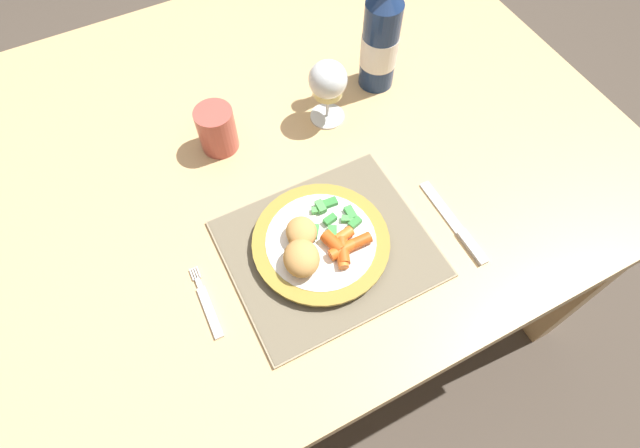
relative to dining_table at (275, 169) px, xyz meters
name	(u,v)px	position (x,y,z in m)	size (l,w,h in m)	color
ground_plane	(291,292)	(0.00, 0.00, -0.66)	(6.00, 6.00, 0.00)	#4C4238
dining_table	(275,169)	(0.00, 0.00, 0.00)	(1.34, 1.03, 0.74)	tan
placemat	(328,248)	(-0.01, -0.25, 0.08)	(0.34, 0.29, 0.01)	gray
dinner_plate	(321,243)	(-0.02, -0.25, 0.10)	(0.23, 0.23, 0.02)	white
breaded_croquettes	(302,245)	(-0.06, -0.25, 0.13)	(0.09, 0.12, 0.04)	tan
green_beans_pile	(333,219)	(0.02, -0.22, 0.11)	(0.10, 0.09, 0.02)	#4CA84C
glazed_carrots	(344,246)	(0.01, -0.28, 0.12)	(0.08, 0.07, 0.02)	orange
fork	(208,307)	(-0.23, -0.26, 0.08)	(0.02, 0.13, 0.01)	silver
table_knife	(458,229)	(0.21, -0.33, 0.08)	(0.02, 0.19, 0.01)	silver
wine_glass	(328,83)	(0.13, 0.01, 0.17)	(0.07, 0.07, 0.14)	silver
bottle	(381,38)	(0.27, 0.06, 0.19)	(0.07, 0.07, 0.30)	navy
drinking_cup	(217,129)	(-0.09, 0.04, 0.13)	(0.07, 0.07, 0.09)	#B24C42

